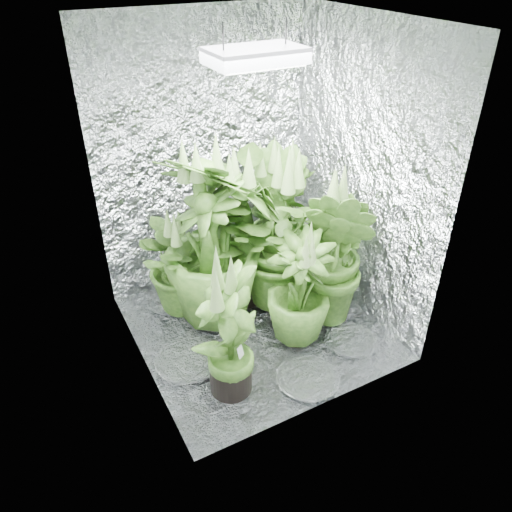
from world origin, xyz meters
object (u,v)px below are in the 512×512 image
object	(u,v)px
plant_d	(212,241)
plant_a	(182,263)
plant_f	(229,333)
plant_b	(242,233)
circulation_fan	(313,273)
grow_lamp	(255,56)
plant_e	(284,236)
plant_h	(299,291)
plant_c	(275,222)
plant_g	(334,255)

from	to	relation	value
plant_d	plant_a	bearing A→B (deg)	127.87
plant_a	plant_f	distance (m)	0.90
plant_f	plant_b	bearing A→B (deg)	58.56
circulation_fan	grow_lamp	bearing A→B (deg)	-152.44
plant_d	plant_e	distance (m)	0.52
plant_a	plant_b	distance (m)	0.48
plant_e	plant_f	world-z (taller)	plant_e
plant_a	plant_h	size ratio (longest dim) A/B	0.97
plant_f	circulation_fan	size ratio (longest dim) A/B	3.04
grow_lamp	plant_f	size ratio (longest dim) A/B	0.51
plant_f	circulation_fan	world-z (taller)	plant_f
plant_d	plant_h	bearing A→B (deg)	-50.86
plant_d	plant_h	world-z (taller)	plant_d
plant_d	plant_h	size ratio (longest dim) A/B	1.56
plant_c	plant_f	bearing A→B (deg)	-132.67
plant_a	plant_b	bearing A→B (deg)	-14.25
grow_lamp	plant_g	size ratio (longest dim) A/B	0.45
plant_a	plant_g	size ratio (longest dim) A/B	0.74
grow_lamp	plant_e	distance (m)	1.31
grow_lamp	plant_a	distance (m)	1.55
plant_b	plant_f	distance (m)	0.93
plant_c	plant_g	xyz separation A→B (m)	(0.13, -0.58, -0.01)
plant_c	plant_e	distance (m)	0.28
plant_c	plant_d	bearing A→B (deg)	-163.29
plant_c	plant_h	bearing A→B (deg)	-106.99
circulation_fan	plant_f	bearing A→B (deg)	-139.00
plant_b	plant_c	bearing A→B (deg)	15.10
plant_a	plant_d	xyz separation A→B (m)	(0.16, -0.20, 0.24)
grow_lamp	plant_b	distance (m)	1.31
plant_e	plant_g	size ratio (longest dim) A/B	1.07
plant_f	circulation_fan	distance (m)	1.24
plant_a	plant_b	xyz separation A→B (m)	(0.43, -0.11, 0.18)
plant_c	plant_d	distance (m)	0.63
circulation_fan	plant_b	bearing A→B (deg)	173.35
plant_h	plant_f	bearing A→B (deg)	-160.58
plant_a	plant_h	xyz separation A→B (m)	(0.55, -0.68, 0.00)
circulation_fan	plant_h	bearing A→B (deg)	-125.32
grow_lamp	plant_g	xyz separation A→B (m)	(0.54, -0.13, -1.30)
plant_g	plant_h	distance (m)	0.37
plant_c	plant_f	world-z (taller)	plant_c
grow_lamp	plant_h	xyz separation A→B (m)	(0.20, -0.22, -1.44)
plant_c	plant_e	world-z (taller)	plant_e
plant_d	plant_e	bearing A→B (deg)	-9.68
grow_lamp	plant_c	world-z (taller)	grow_lamp
plant_h	plant_c	bearing A→B (deg)	73.01
grow_lamp	plant_a	size ratio (longest dim) A/B	0.60
plant_c	plant_f	size ratio (longest dim) A/B	1.18
plant_f	plant_c	bearing A→B (deg)	47.33
plant_c	circulation_fan	xyz separation A→B (m)	(0.21, -0.24, -0.40)
plant_c	plant_d	size ratio (longest dim) A/B	0.86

